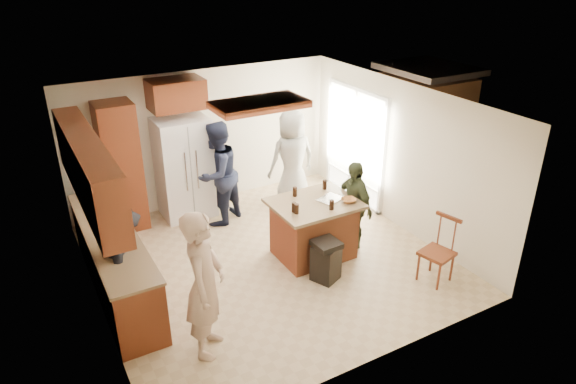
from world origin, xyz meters
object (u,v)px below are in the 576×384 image
person_front_left (205,285)px  kitchen_island (314,228)px  person_behind_right (292,159)px  refrigerator (184,168)px  person_behind_left (218,174)px  spindle_chair (438,253)px  person_side_right (353,205)px  person_counter (123,261)px  trash_bin (326,260)px

person_front_left → kitchen_island: (2.21, 1.17, -0.45)m
person_behind_right → refrigerator: 1.94m
person_behind_left → kitchen_island: size_ratio=1.43×
kitchen_island → spindle_chair: 1.87m
person_side_right → refrigerator: refrigerator is taller
person_behind_right → person_side_right: size_ratio=1.25×
person_front_left → person_counter: bearing=62.5°
person_side_right → spindle_chair: (0.49, -1.39, -0.28)m
spindle_chair → kitchen_island: bearing=129.4°
person_behind_right → person_side_right: (0.10, -1.77, -0.18)m
person_front_left → refrigerator: (0.97, 3.49, -0.03)m
person_front_left → trash_bin: size_ratio=2.94×
person_behind_right → trash_bin: (-0.79, -2.36, -0.60)m
person_side_right → kitchen_island: 0.74m
person_counter → refrigerator: 2.80m
person_behind_left → spindle_chair: size_ratio=1.84×
refrigerator → trash_bin: 3.20m
spindle_chair → person_behind_right: bearing=100.5°
person_side_right → person_front_left: bearing=-69.3°
person_front_left → person_side_right: bearing=-34.8°
person_behind_left → person_behind_right: (1.45, -0.03, -0.00)m
person_front_left → trash_bin: person_front_left is taller
person_side_right → person_behind_left: bearing=-139.8°
person_behind_right → person_counter: size_ratio=1.18×
trash_bin → person_front_left: bearing=-165.4°
person_front_left → spindle_chair: bearing=-60.4°
person_behind_left → trash_bin: person_behind_left is taller
person_behind_left → person_side_right: person_behind_left is taller
person_front_left → person_behind_right: person_front_left is taller
person_counter → person_behind_left: bearing=-46.3°
person_front_left → person_behind_right: (2.81, 2.89, -0.01)m
trash_bin → spindle_chair: spindle_chair is taller
person_behind_left → person_side_right: bearing=99.6°
person_behind_left → refrigerator: bearing=-86.1°
person_front_left → spindle_chair: 3.44m
kitchen_island → person_front_left: bearing=-152.1°
person_counter → spindle_chair: size_ratio=1.56×
person_front_left → person_side_right: (2.90, 1.11, -0.20)m
person_front_left → person_behind_left: 3.22m
trash_bin → spindle_chair: 1.60m
person_behind_right → refrigerator: (-1.84, 0.60, -0.01)m
refrigerator → trash_bin: size_ratio=2.86×
person_behind_right → refrigerator: size_ratio=1.02×
person_behind_left → kitchen_island: 1.99m
kitchen_island → refrigerator: bearing=118.1°
person_counter → spindle_chair: (4.04, -1.48, -0.32)m
person_front_left → person_counter: (-0.65, 1.21, -0.15)m
person_counter → spindle_chair: 4.32m
person_side_right → spindle_chair: size_ratio=1.47×
person_front_left → person_side_right: 3.12m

